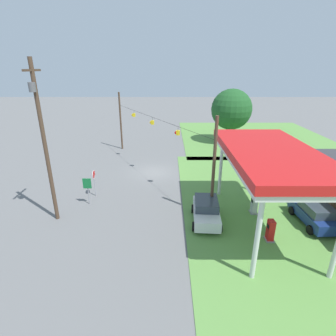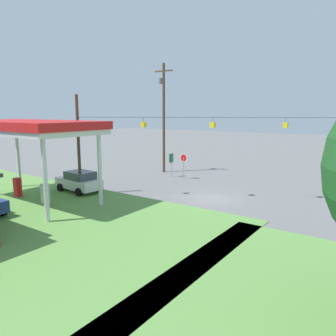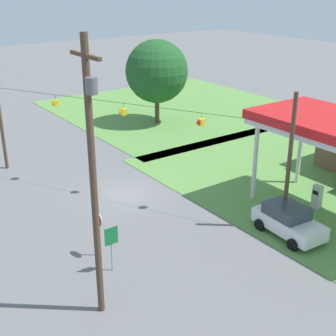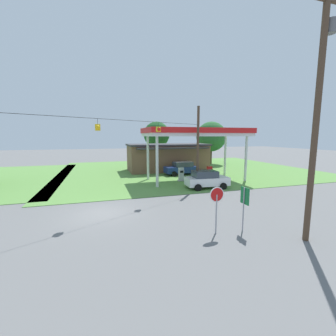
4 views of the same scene
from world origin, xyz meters
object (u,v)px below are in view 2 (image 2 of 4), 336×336
at_px(gas_station_canopy, 26,128).
at_px(car_at_pumps_front, 79,181).
at_px(route_sign, 171,160).
at_px(fuel_pump_far, 18,188).
at_px(utility_pole_main, 163,113).
at_px(stop_sign_roadside, 184,161).
at_px(fuel_pump_near, 45,195).

relative_size(gas_station_canopy, car_at_pumps_front, 2.75).
bearing_deg(route_sign, car_at_pumps_front, 74.70).
relative_size(fuel_pump_far, utility_pole_main, 0.13).
height_order(stop_sign_roadside, route_sign, stop_sign_roadside).
height_order(fuel_pump_far, utility_pole_main, utility_pole_main).
relative_size(fuel_pump_far, stop_sign_roadside, 0.62).
bearing_deg(stop_sign_roadside, gas_station_canopy, -109.78).
bearing_deg(gas_station_canopy, utility_pole_main, -93.54).
distance_m(car_at_pumps_front, route_sign, 10.03).
relative_size(stop_sign_roadside, route_sign, 1.04).
xyz_separation_m(fuel_pump_near, car_at_pumps_front, (1.14, -3.99, 0.17)).
relative_size(fuel_pump_near, fuel_pump_far, 1.00).
height_order(route_sign, utility_pole_main, utility_pole_main).
bearing_deg(fuel_pump_near, car_at_pumps_front, -74.06).
xyz_separation_m(fuel_pump_near, stop_sign_roadside, (-3.07, -13.47, 1.07)).
height_order(car_at_pumps_front, stop_sign_roadside, stop_sign_roadside).
distance_m(car_at_pumps_front, stop_sign_roadside, 10.42).
distance_m(car_at_pumps_front, utility_pole_main, 12.75).
relative_size(fuel_pump_near, car_at_pumps_front, 0.37).
xyz_separation_m(car_at_pumps_front, utility_pole_main, (-0.32, -11.48, 5.55)).
xyz_separation_m(gas_station_canopy, car_at_pumps_front, (-0.64, -3.99, -4.53)).
xyz_separation_m(fuel_pump_far, utility_pole_main, (-2.74, -15.47, 5.71)).
height_order(car_at_pumps_front, route_sign, route_sign).
relative_size(fuel_pump_far, route_sign, 0.65).
height_order(fuel_pump_near, route_sign, route_sign).
relative_size(fuel_pump_near, stop_sign_roadside, 0.62).
bearing_deg(fuel_pump_near, route_sign, -96.28).
relative_size(fuel_pump_near, route_sign, 0.65).
bearing_deg(stop_sign_roadside, route_sign, 174.43).
xyz_separation_m(gas_station_canopy, stop_sign_roadside, (-4.85, -13.48, -3.62)).
distance_m(fuel_pump_far, route_sign, 14.57).
distance_m(gas_station_canopy, fuel_pump_near, 5.02).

